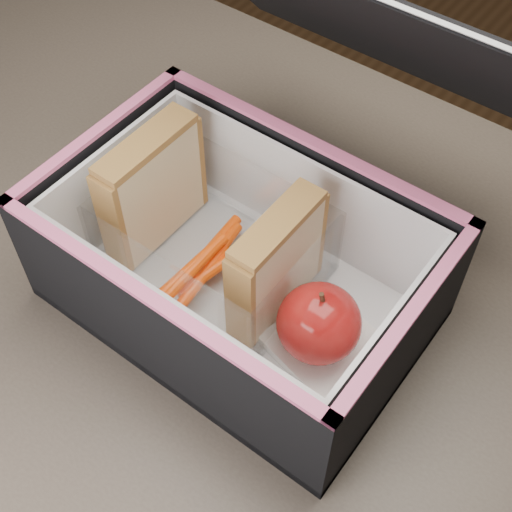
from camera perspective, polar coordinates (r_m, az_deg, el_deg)
The scene contains 8 objects.
kitchen_table at distance 0.68m, azimuth -0.45°, elevation -12.50°, with size 1.20×0.80×0.75m.
lunch_bag at distance 0.58m, azimuth -1.03°, elevation 0.33°, with size 0.31×0.34×0.27m.
plastic_tub at distance 0.61m, azimuth -3.43°, elevation 1.35°, with size 0.18×0.13×0.07m, color white, non-canonical shape.
sandwich_left at distance 0.63m, azimuth -8.27°, elevation 5.41°, with size 0.03×0.10×0.11m.
sandwich_right at distance 0.57m, azimuth 1.67°, elevation -0.60°, with size 0.03×0.09×0.10m.
carrot_sticks at distance 0.62m, azimuth -4.10°, elevation -0.66°, with size 0.04×0.12×0.03m.
paper_napkin at distance 0.59m, azimuth 5.43°, elevation -6.88°, with size 0.08×0.08×0.01m, color white.
red_apple at distance 0.56m, azimuth 5.06°, elevation -5.37°, with size 0.09×0.09×0.07m.
Camera 1 is at (0.18, -0.23, 1.27)m, focal length 50.00 mm.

